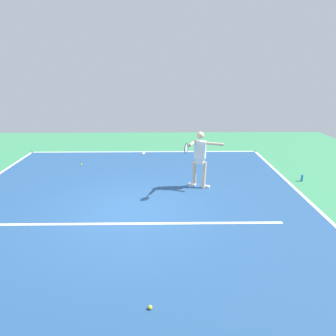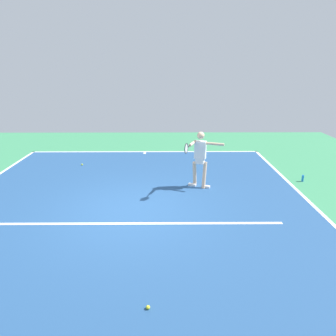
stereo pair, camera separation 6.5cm
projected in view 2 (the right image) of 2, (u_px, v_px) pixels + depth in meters
The scene contains 10 objects.
ground_plane at pixel (131, 210), 8.06m from camera, with size 19.80×19.80×0.00m, color #388456.
court_surface at pixel (131, 210), 8.06m from camera, with size 10.04×11.62×0.00m, color navy.
court_line_baseline_near at pixel (145, 152), 13.52m from camera, with size 10.04×0.10×0.01m, color white.
court_line_sideline_left at pixel (317, 209), 8.09m from camera, with size 0.10×11.62×0.01m, color white.
court_line_service at pixel (128, 223), 7.36m from camera, with size 7.53×0.10×0.01m, color white.
court_line_centre_mark at pixel (145, 153), 13.33m from camera, with size 0.10×0.30×0.01m, color white.
tennis_player at pixel (200, 156), 9.25m from camera, with size 1.23×1.11×1.77m.
tennis_ball_near_service_line at pixel (148, 307), 4.76m from camera, with size 0.07×0.07×0.07m, color yellow.
tennis_ball_far_corner at pixel (82, 164), 11.67m from camera, with size 0.07×0.07×0.07m, color #CCE033.
water_bottle at pixel (303, 178), 10.01m from camera, with size 0.07×0.07×0.22m, color blue.
Camera 2 is at (-0.93, 7.29, 3.63)m, focal length 32.45 mm.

